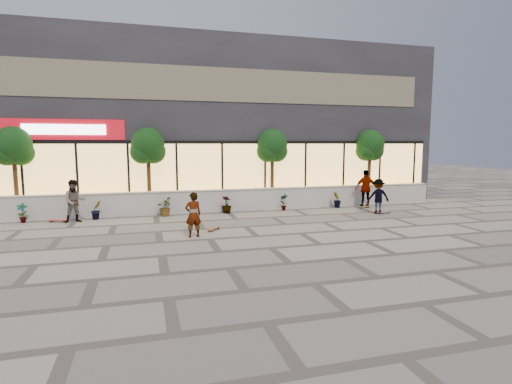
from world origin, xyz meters
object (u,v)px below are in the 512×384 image
object	(u,v)px
tree_west	(13,148)
skater_right_far	(378,196)
skateboard_center	(214,228)
tree_midwest	(148,148)
skateboard_right_near	(364,207)
tree_east	(370,147)
skater_right_near	(366,188)
skateboard_right_far	(385,212)
tree_mideast	(272,148)
skateboard_left	(57,220)
skater_left	(75,201)
skater_center	(193,215)

from	to	relation	value
tree_west	skater_right_far	xyz separation A→B (m)	(15.54, -3.23, -2.19)
skater_right_far	skateboard_center	xyz separation A→B (m)	(-7.82, -1.52, -0.72)
tree_west	skateboard_center	world-z (taller)	tree_west
tree_midwest	skateboard_right_near	bearing A→B (deg)	-9.13
tree_midwest	tree_east	world-z (taller)	same
skater_right_near	skateboard_right_far	distance (m)	2.12
tree_mideast	skater_right_far	distance (m)	5.61
skateboard_left	skateboard_right_far	xyz separation A→B (m)	(14.03, -1.83, -0.01)
tree_midwest	skater_left	world-z (taller)	tree_midwest
tree_east	skater_center	bearing A→B (deg)	-151.11
skateboard_center	tree_midwest	bearing A→B (deg)	66.85
tree_mideast	skateboard_center	bearing A→B (deg)	-128.59
skateboard_center	skateboard_left	world-z (taller)	skateboard_left
skater_left	skater_right_far	world-z (taller)	skater_left
tree_midwest	skateboard_left	size ratio (longest dim) A/B	4.84
tree_west	skater_right_near	xyz separation A→B (m)	(16.00, -1.40, -2.04)
skater_right_far	skateboard_right_far	world-z (taller)	skater_right_far
tree_midwest	skater_right_near	bearing A→B (deg)	-7.59
skater_center	skateboard_center	world-z (taller)	skater_center
skateboard_left	skater_center	bearing A→B (deg)	-19.64
skater_right_near	skateboard_center	bearing A→B (deg)	35.96
tree_west	skateboard_center	size ratio (longest dim) A/B	5.92
tree_east	skater_left	world-z (taller)	tree_east
tree_mideast	tree_east	distance (m)	5.50
skater_right_near	skater_left	bearing A→B (deg)	15.39
skater_right_near	skateboard_right_far	xyz separation A→B (m)	(-0.15, -1.93, -0.87)
skater_center	skateboard_right_near	size ratio (longest dim) A/B	2.13
tree_mideast	skater_center	xyz separation A→B (m)	(-4.62, -5.59, -2.21)
tree_mideast	skateboard_right_near	distance (m)	5.44
skater_left	skateboard_right_far	world-z (taller)	skater_left
skater_right_near	skateboard_center	distance (m)	8.98
skateboard_left	skateboard_right_near	bearing A→B (deg)	18.69
tree_west	skateboard_right_far	bearing A→B (deg)	-11.86
skater_right_near	skateboard_right_near	xyz separation A→B (m)	(-0.22, -0.25, -0.87)
skater_left	tree_midwest	bearing A→B (deg)	16.56
skater_right_far	skateboard_right_near	size ratio (longest dim) A/B	2.19
skater_center	skateboard_right_near	xyz separation A→B (m)	(8.91, 3.93, -0.70)
skater_left	skateboard_center	distance (m)	6.03
skater_center	tree_west	bearing A→B (deg)	-49.13
tree_mideast	tree_east	world-z (taller)	same
skateboard_right_near	skater_right_near	bearing A→B (deg)	43.52
skateboard_right_far	skateboard_right_near	bearing A→B (deg)	82.92
tree_midwest	skateboard_right_far	world-z (taller)	tree_midwest
skater_left	skateboard_left	xyz separation A→B (m)	(-0.73, 0.23, -0.79)
tree_west	skateboard_right_near	distance (m)	16.14
tree_midwest	skateboard_left	xyz separation A→B (m)	(-3.68, -1.50, -2.91)
tree_west	skateboard_right_far	xyz separation A→B (m)	(15.85, -3.33, -2.91)
tree_west	skater_center	size ratio (longest dim) A/B	2.53
tree_west	tree_mideast	world-z (taller)	same
tree_midwest	skater_right_near	distance (m)	10.79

